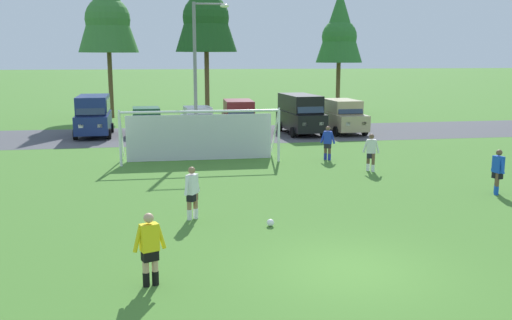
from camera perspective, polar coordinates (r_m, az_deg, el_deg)
name	(u,v)px	position (r m, az deg, el deg)	size (l,w,h in m)	color
ground_plane	(250,157)	(27.51, -0.58, 0.28)	(400.00, 400.00, 0.00)	#477A2D
parking_lot_strip	(230,134)	(35.81, -2.71, 2.67)	(52.00, 8.40, 0.01)	#4C4C51
soccer_ball	(270,223)	(16.41, 1.50, -6.46)	(0.22, 0.22, 0.22)	white
soccer_goal	(200,134)	(26.55, -5.76, 2.67)	(7.44, 1.96, 2.57)	white
referee	(150,250)	(12.32, -10.86, -9.03)	(0.74, 0.37, 1.64)	tan
player_striker_near	(192,193)	(17.05, -6.58, -3.39)	(0.54, 0.62, 1.64)	#936B4C
player_midfield_center	(328,143)	(26.91, 7.37, 1.73)	(0.68, 0.44, 1.64)	brown
player_defender_far	(371,153)	(24.54, 11.72, 0.75)	(0.70, 0.39, 1.64)	brown
player_winger_left	(498,172)	(21.83, 23.57, -1.13)	(0.30, 0.75, 1.64)	brown
parked_car_slot_far_left	(94,115)	(36.29, -16.33, 4.49)	(2.31, 4.86, 2.52)	navy
parked_car_slot_left	(147,121)	(36.26, -11.18, 3.97)	(2.22, 4.30, 1.72)	#194C2D
parked_car_slot_center_left	(198,120)	(36.31, -5.97, 4.12)	(2.28, 4.33, 1.72)	silver
parked_car_slot_center	(239,117)	(35.89, -1.77, 4.48)	(2.26, 4.66, 2.16)	maroon
parked_car_slot_center_right	(301,113)	(35.99, 4.59, 4.83)	(2.46, 4.93, 2.52)	black
parked_car_slot_right	(343,116)	(36.74, 8.89, 4.50)	(2.27, 4.67, 2.16)	tan
tree_left_edge	(107,8)	(46.89, -15.05, 14.81)	(4.73, 4.73, 12.60)	brown
tree_mid_left	(206,6)	(44.21, -5.18, 15.48)	(4.76, 4.76, 12.69)	brown
tree_center_back	(340,28)	(49.10, 8.58, 13.22)	(3.98, 3.98, 10.60)	brown
street_lamp	(198,74)	(29.81, -5.93, 8.73)	(2.00, 0.32, 7.70)	slate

